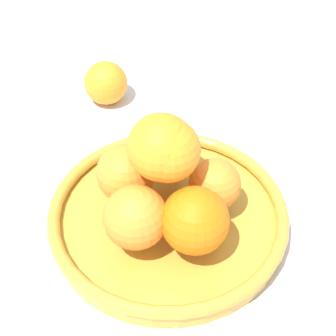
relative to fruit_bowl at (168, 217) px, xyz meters
The scene contains 4 objects.
ground_plane 0.02m from the fruit_bowl, ahead, with size 4.00×4.00×0.00m, color silver.
fruit_bowl is the anchor object (origin of this frame).
orange_pile 0.08m from the fruit_bowl, 31.20° to the right, with size 0.20×0.19×0.15m.
stray_orange 0.30m from the fruit_bowl, 141.86° to the right, with size 0.07×0.07×0.07m, color orange.
Camera 1 is at (0.47, 0.15, 0.59)m, focal length 60.00 mm.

